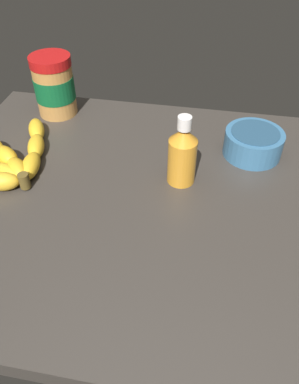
% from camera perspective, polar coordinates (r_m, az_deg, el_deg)
% --- Properties ---
extents(ground_plane, '(0.89, 0.67, 0.03)m').
position_cam_1_polar(ground_plane, '(0.71, 1.32, -1.81)').
color(ground_plane, '#38332D').
extents(banana_bunch, '(0.20, 0.24, 0.04)m').
position_cam_1_polar(banana_bunch, '(0.80, -21.06, 4.44)').
color(banana_bunch, gold).
rests_on(banana_bunch, ground_plane).
extents(peanut_butter_jar, '(0.09, 0.09, 0.14)m').
position_cam_1_polar(peanut_butter_jar, '(0.93, -14.06, 15.13)').
color(peanut_butter_jar, '#BF8442').
rests_on(peanut_butter_jar, ground_plane).
extents(honey_bottle, '(0.05, 0.05, 0.14)m').
position_cam_1_polar(honey_bottle, '(0.70, 4.93, 5.62)').
color(honey_bottle, orange).
rests_on(honey_bottle, ground_plane).
extents(small_bowl, '(0.12, 0.12, 0.05)m').
position_cam_1_polar(small_bowl, '(0.81, 15.27, 7.12)').
color(small_bowl, teal).
rests_on(small_bowl, ground_plane).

